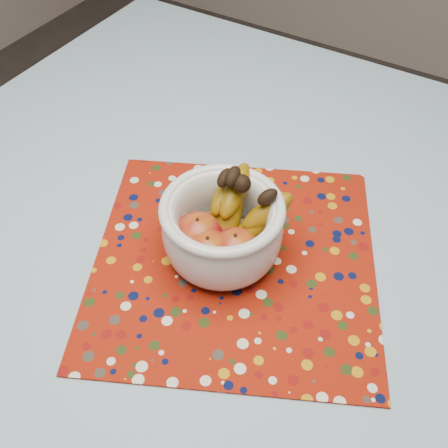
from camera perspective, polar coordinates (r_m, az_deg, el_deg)
name	(u,v)px	position (r m, az deg, el deg)	size (l,w,h in m)	color
table	(220,269)	(0.95, -0.41, -4.88)	(1.20, 1.20, 0.75)	brown
tablecloth	(220,240)	(0.89, -0.43, -1.72)	(1.32, 1.32, 0.01)	#658BA9
placemat	(234,260)	(0.85, 1.14, -3.96)	(0.45, 0.45, 0.00)	maroon
fruit_bowl	(227,224)	(0.81, 0.35, -0.04)	(0.21, 0.20, 0.16)	silver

